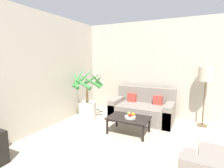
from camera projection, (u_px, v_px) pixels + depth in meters
The scene contains 10 objects.
wall_back at pixel (195, 70), 4.51m from camera, with size 7.85×0.06×2.70m.
potted_palm at pixel (87, 100), 4.76m from camera, with size 0.96×0.96×1.43m.
sofa_loveseat at pixel (142, 110), 4.71m from camera, with size 1.62×0.88×0.86m.
floor_lamp at pixel (206, 76), 4.15m from camera, with size 0.35×0.35×1.46m.
coffee_table at pixel (129, 119), 3.87m from camera, with size 0.90×0.59×0.36m.
fruit_bowl at pixel (130, 117), 3.80m from camera, with size 0.24×0.24×0.05m.
apple_red at pixel (130, 115), 3.75m from camera, with size 0.07×0.07×0.07m.
apple_green at pixel (129, 114), 3.84m from camera, with size 0.08×0.08×0.08m.
orange_fruit at pixel (133, 114), 3.80m from camera, with size 0.08×0.08×0.08m.
ottoman at pixel (219, 164), 2.47m from camera, with size 0.52×0.54×0.35m.
Camera 1 is at (0.06, 1.77, 1.66)m, focal length 28.00 mm.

